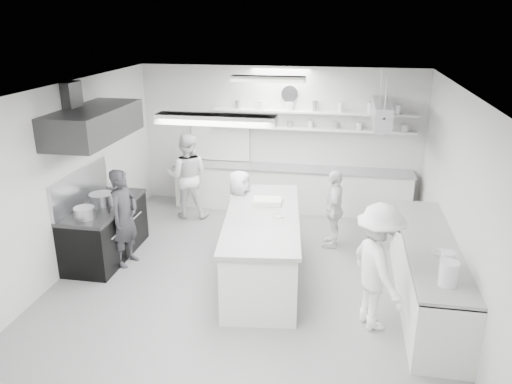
% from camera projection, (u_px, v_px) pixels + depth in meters
% --- Properties ---
extents(floor, '(6.00, 7.00, 0.02)m').
position_uv_depth(floor, '(249.00, 280.00, 7.95)').
color(floor, gray).
rests_on(floor, ground).
extents(ceiling, '(6.00, 7.00, 0.02)m').
position_uv_depth(ceiling, '(248.00, 89.00, 6.93)').
color(ceiling, silver).
rests_on(ceiling, wall_back).
extents(wall_back, '(6.00, 0.04, 3.00)m').
position_uv_depth(wall_back, '(280.00, 138.00, 10.69)').
color(wall_back, beige).
rests_on(wall_back, floor).
extents(wall_front, '(6.00, 0.04, 3.00)m').
position_uv_depth(wall_front, '(170.00, 328.00, 4.19)').
color(wall_front, beige).
rests_on(wall_front, floor).
extents(wall_left, '(0.04, 7.00, 3.00)m').
position_uv_depth(wall_left, '(64.00, 180.00, 7.93)').
color(wall_left, beige).
rests_on(wall_left, floor).
extents(wall_right, '(0.04, 7.00, 3.00)m').
position_uv_depth(wall_right, '(460.00, 204.00, 6.94)').
color(wall_right, beige).
rests_on(wall_right, floor).
extents(stove, '(0.80, 1.80, 0.90)m').
position_uv_depth(stove, '(106.00, 232.00, 8.59)').
color(stove, black).
rests_on(stove, floor).
extents(exhaust_hood, '(0.85, 2.00, 0.50)m').
position_uv_depth(exhaust_hood, '(94.00, 124.00, 7.95)').
color(exhaust_hood, '#303031').
rests_on(exhaust_hood, wall_left).
extents(back_counter, '(5.00, 0.60, 0.92)m').
position_uv_depth(back_counter, '(291.00, 189.00, 10.71)').
color(back_counter, silver).
rests_on(back_counter, floor).
extents(shelf_lower, '(4.20, 0.26, 0.04)m').
position_uv_depth(shelf_lower, '(312.00, 129.00, 10.37)').
color(shelf_lower, silver).
rests_on(shelf_lower, wall_back).
extents(shelf_upper, '(4.20, 0.26, 0.04)m').
position_uv_depth(shelf_upper, '(313.00, 112.00, 10.25)').
color(shelf_upper, silver).
rests_on(shelf_upper, wall_back).
extents(pass_through_window, '(1.30, 0.04, 1.00)m').
position_uv_depth(pass_through_window, '(221.00, 138.00, 10.90)').
color(pass_through_window, black).
rests_on(pass_through_window, wall_back).
extents(wall_clock, '(0.32, 0.05, 0.32)m').
position_uv_depth(wall_clock, '(290.00, 94.00, 10.30)').
color(wall_clock, white).
rests_on(wall_clock, wall_back).
extents(right_counter, '(0.74, 3.30, 0.94)m').
position_uv_depth(right_counter, '(427.00, 274.00, 7.16)').
color(right_counter, silver).
rests_on(right_counter, floor).
extents(pot_rack, '(0.30, 1.60, 0.40)m').
position_uv_depth(pot_rack, '(381.00, 113.00, 9.07)').
color(pot_rack, '#B1B3B7').
rests_on(pot_rack, ceiling).
extents(light_fixture_front, '(1.30, 0.25, 0.10)m').
position_uv_depth(light_fixture_front, '(216.00, 119.00, 5.29)').
color(light_fixture_front, silver).
rests_on(light_fixture_front, ceiling).
extents(light_fixture_rear, '(1.30, 0.25, 0.10)m').
position_uv_depth(light_fixture_rear, '(268.00, 79.00, 8.63)').
color(light_fixture_rear, silver).
rests_on(light_fixture_rear, ceiling).
extents(prep_island, '(1.37, 2.90, 1.03)m').
position_uv_depth(prep_island, '(262.00, 248.00, 7.87)').
color(prep_island, silver).
rests_on(prep_island, floor).
extents(stove_pot, '(0.41, 0.41, 0.25)m').
position_uv_depth(stove_pot, '(102.00, 201.00, 8.39)').
color(stove_pot, '#B1B3B7').
rests_on(stove_pot, stove).
extents(cook_stove, '(0.52, 0.68, 1.66)m').
position_uv_depth(cook_stove, '(124.00, 218.00, 8.21)').
color(cook_stove, '#2C2B2F').
rests_on(cook_stove, floor).
extents(cook_back, '(0.94, 0.78, 1.76)m').
position_uv_depth(cook_back, '(187.00, 176.00, 10.18)').
color(cook_back, white).
rests_on(cook_back, floor).
extents(cook_island_left, '(0.64, 0.82, 1.48)m').
position_uv_depth(cook_island_left, '(240.00, 211.00, 8.74)').
color(cook_island_left, white).
rests_on(cook_island_left, floor).
extents(cook_island_right, '(0.39, 0.86, 1.43)m').
position_uv_depth(cook_island_right, '(334.00, 209.00, 8.91)').
color(cook_island_right, white).
rests_on(cook_island_right, floor).
extents(cook_right, '(1.05, 1.30, 1.75)m').
position_uv_depth(cook_right, '(378.00, 267.00, 6.51)').
color(cook_right, white).
rests_on(cook_right, floor).
extents(bowl_island_a, '(0.27, 0.27, 0.06)m').
position_uv_depth(bowl_island_a, '(277.00, 202.00, 8.27)').
color(bowl_island_a, '#B1B3B7').
rests_on(bowl_island_a, prep_island).
extents(bowl_island_b, '(0.23, 0.23, 0.06)m').
position_uv_depth(bowl_island_b, '(278.00, 217.00, 7.63)').
color(bowl_island_b, silver).
rests_on(bowl_island_b, prep_island).
extents(bowl_right, '(0.31, 0.31, 0.06)m').
position_uv_depth(bowl_right, '(441.00, 254.00, 6.66)').
color(bowl_right, silver).
rests_on(bowl_right, right_counter).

